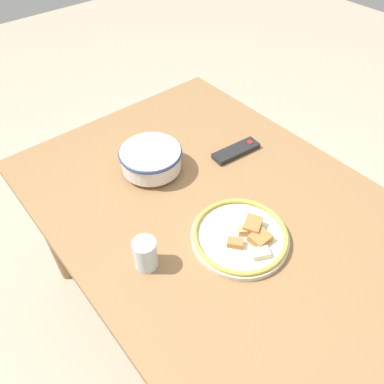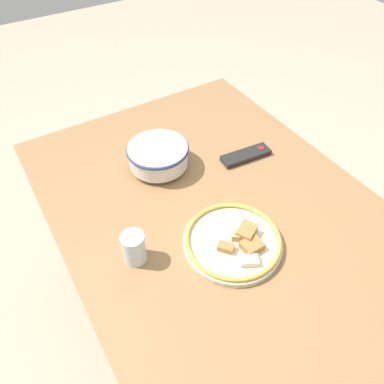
{
  "view_description": "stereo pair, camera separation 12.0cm",
  "coord_description": "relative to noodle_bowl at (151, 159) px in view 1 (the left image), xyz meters",
  "views": [
    {
      "loc": [
        0.55,
        -0.59,
        1.65
      ],
      "look_at": [
        -0.1,
        -0.06,
        0.79
      ],
      "focal_mm": 35.0,
      "sensor_mm": 36.0,
      "label": 1
    },
    {
      "loc": [
        0.62,
        -0.5,
        1.65
      ],
      "look_at": [
        -0.1,
        -0.06,
        0.79
      ],
      "focal_mm": 35.0,
      "sensor_mm": 36.0,
      "label": 2
    }
  ],
  "objects": [
    {
      "name": "tv_remote",
      "position": [
        0.12,
        0.3,
        -0.04
      ],
      "size": [
        0.08,
        0.19,
        0.02
      ],
      "rotation": [
        0.0,
        0.0,
        6.19
      ],
      "color": "black",
      "rests_on": "dining_table"
    },
    {
      "name": "noodle_bowl",
      "position": [
        0.0,
        0.0,
        0.0
      ],
      "size": [
        0.22,
        0.22,
        0.09
      ],
      "color": "silver",
      "rests_on": "dining_table"
    },
    {
      "name": "drinking_glass",
      "position": [
        0.32,
        -0.24,
        -0.0
      ],
      "size": [
        0.07,
        0.07,
        0.1
      ],
      "color": "silver",
      "rests_on": "dining_table"
    },
    {
      "name": "dining_table",
      "position": [
        0.31,
        0.07,
        -0.13
      ],
      "size": [
        1.42,
        0.98,
        0.74
      ],
      "color": "olive",
      "rests_on": "ground_plane"
    },
    {
      "name": "ground_plane",
      "position": [
        0.31,
        0.07,
        -0.8
      ],
      "size": [
        8.0,
        8.0,
        0.0
      ],
      "primitive_type": "plane",
      "color": "#B7A88E"
    },
    {
      "name": "food_plate",
      "position": [
        0.42,
        0.02,
        -0.04
      ],
      "size": [
        0.29,
        0.29,
        0.05
      ],
      "color": "beige",
      "rests_on": "dining_table"
    }
  ]
}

